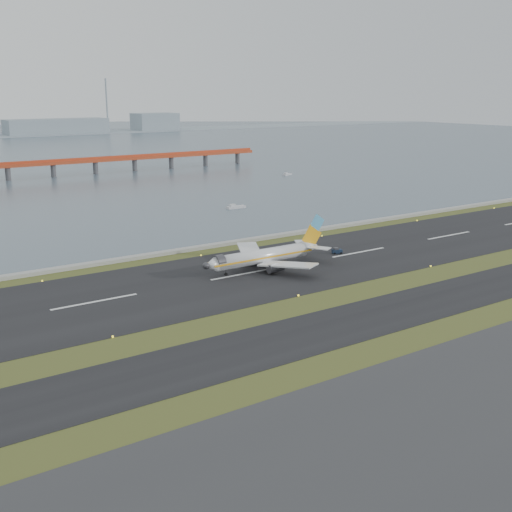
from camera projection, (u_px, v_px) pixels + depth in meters
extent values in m
plane|color=#334719|center=(319.00, 305.00, 140.97)|extent=(1000.00, 1000.00, 0.00)
cube|color=black|center=(357.00, 321.00, 131.38)|extent=(1000.00, 18.00, 0.10)
cube|color=black|center=(244.00, 274.00, 164.91)|extent=(1000.00, 45.00, 0.10)
cube|color=gray|center=(188.00, 249.00, 188.75)|extent=(1000.00, 2.50, 1.00)
cube|color=#AD3C1D|center=(53.00, 163.00, 349.67)|extent=(260.00, 5.00, 1.60)
cube|color=#AD3C1D|center=(53.00, 161.00, 349.29)|extent=(260.00, 0.40, 1.40)
cylinder|color=#4C4C51|center=(53.00, 172.00, 350.79)|extent=(2.80, 2.80, 7.00)
cylinder|color=#4C4C51|center=(205.00, 161.00, 403.40)|extent=(2.80, 2.80, 7.00)
cube|color=#85939D|center=(57.00, 126.00, 710.72)|extent=(110.00, 35.00, 16.00)
cube|color=#85939D|center=(155.00, 122.00, 775.99)|extent=(50.00, 35.00, 20.00)
cylinder|color=#85939D|center=(107.00, 105.00, 738.12)|extent=(1.80, 1.80, 60.00)
cylinder|color=white|center=(261.00, 256.00, 168.71)|extent=(28.00, 3.80, 3.80)
cone|color=white|center=(210.00, 265.00, 160.16)|extent=(3.20, 3.80, 3.80)
cone|color=white|center=(309.00, 247.00, 177.51)|extent=(5.00, 3.80, 3.80)
cube|color=#FFAD1A|center=(266.00, 258.00, 167.17)|extent=(31.00, 0.06, 0.45)
cube|color=#FFAD1A|center=(257.00, 255.00, 170.24)|extent=(31.00, 0.06, 0.45)
cube|color=white|center=(288.00, 265.00, 163.30)|extent=(11.31, 15.89, 1.66)
cube|color=white|center=(250.00, 251.00, 176.87)|extent=(11.31, 15.89, 1.66)
cylinder|color=#39383D|center=(276.00, 268.00, 164.66)|extent=(4.20, 2.10, 2.10)
cylinder|color=#39383D|center=(250.00, 258.00, 174.24)|extent=(4.20, 2.10, 2.10)
cube|color=#FFAD1A|center=(312.00, 236.00, 177.23)|extent=(6.80, 0.35, 6.85)
cube|color=#50ACE3|center=(317.00, 223.00, 177.35)|extent=(4.85, 0.37, 4.90)
cube|color=white|center=(319.00, 248.00, 174.52)|extent=(5.64, 6.80, 0.22)
cube|color=white|center=(302.00, 243.00, 180.58)|extent=(5.64, 6.80, 0.22)
cylinder|color=black|center=(226.00, 274.00, 163.44)|extent=(0.80, 0.28, 0.80)
cylinder|color=black|center=(272.00, 269.00, 168.03)|extent=(1.00, 0.38, 1.00)
cylinder|color=black|center=(260.00, 264.00, 172.50)|extent=(1.00, 0.38, 1.00)
cube|color=#132034|center=(337.00, 251.00, 185.31)|extent=(3.22, 2.51, 1.06)
cube|color=#39383D|center=(336.00, 249.00, 185.06)|extent=(1.64, 1.69, 0.62)
cylinder|color=black|center=(335.00, 254.00, 184.55)|extent=(0.67, 0.47, 0.62)
cylinder|color=black|center=(333.00, 252.00, 185.88)|extent=(0.67, 0.47, 0.62)
cylinder|color=black|center=(341.00, 253.00, 184.98)|extent=(0.67, 0.47, 0.62)
cylinder|color=black|center=(339.00, 252.00, 186.31)|extent=(0.67, 0.47, 0.62)
cube|color=silver|center=(236.00, 207.00, 257.33)|extent=(7.92, 2.72, 1.01)
cube|color=silver|center=(232.00, 205.00, 256.23)|extent=(2.30, 1.87, 1.01)
cube|color=silver|center=(287.00, 175.00, 358.96)|extent=(7.06, 4.51, 0.87)
cube|color=silver|center=(286.00, 173.00, 357.60)|extent=(2.37, 2.16, 0.87)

